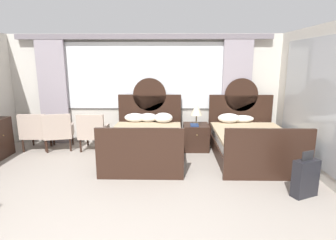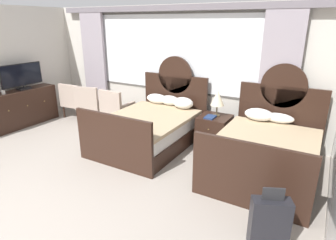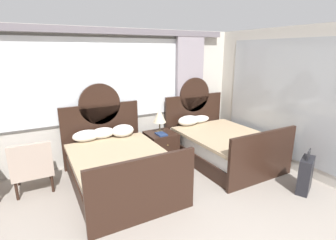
{
  "view_description": "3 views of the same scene",
  "coord_description": "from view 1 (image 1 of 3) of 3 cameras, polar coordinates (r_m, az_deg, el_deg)",
  "views": [
    {
      "loc": [
        0.72,
        -2.46,
        2.07
      ],
      "look_at": [
        0.62,
        2.8,
        0.92
      ],
      "focal_mm": 29.14,
      "sensor_mm": 36.0,
      "label": 1
    },
    {
      "loc": [
        3.07,
        -1.23,
        2.35
      ],
      "look_at": [
        0.97,
        2.41,
        0.89
      ],
      "focal_mm": 30.25,
      "sensor_mm": 36.0,
      "label": 2
    },
    {
      "loc": [
        -1.02,
        -0.72,
        2.27
      ],
      "look_at": [
        1.05,
        3.06,
        1.08
      ],
      "focal_mm": 27.06,
      "sensor_mm": 36.0,
      "label": 3
    }
  ],
  "objects": [
    {
      "name": "wall_back_window",
      "position": [
        6.85,
        -4.94,
        7.02
      ],
      "size": [
        6.64,
        0.22,
        2.7
      ],
      "color": "beige",
      "rests_on": "ground_plane"
    },
    {
      "name": "bed_near_window",
      "position": [
        5.91,
        -4.58,
        -4.48
      ],
      "size": [
        1.54,
        2.18,
        1.65
      ],
      "color": "black",
      "rests_on": "ground_plane"
    },
    {
      "name": "bed_near_mirror",
      "position": [
        6.1,
        16.79,
        -4.5
      ],
      "size": [
        1.54,
        2.18,
        1.65
      ],
      "color": "black",
      "rests_on": "ground_plane"
    },
    {
      "name": "nightstand_between_beds",
      "position": [
        6.48,
        5.83,
        -3.55
      ],
      "size": [
        0.59,
        0.61,
        0.6
      ],
      "color": "black",
      "rests_on": "ground_plane"
    },
    {
      "name": "table_lamp_on_nightstand",
      "position": [
        6.39,
        5.99,
        2.26
      ],
      "size": [
        0.27,
        0.27,
        0.51
      ],
      "color": "brown",
      "rests_on": "nightstand_between_beds"
    },
    {
      "name": "book_on_nightstand",
      "position": [
        6.28,
        5.54,
        -1.06
      ],
      "size": [
        0.18,
        0.26,
        0.03
      ],
      "color": "navy",
      "rests_on": "nightstand_between_beds"
    },
    {
      "name": "armchair_by_window_left",
      "position": [
        6.59,
        -15.41,
        -2.25
      ],
      "size": [
        0.61,
        0.61,
        0.89
      ],
      "color": "#B29E8E",
      "rests_on": "ground_plane"
    },
    {
      "name": "armchair_by_window_centre",
      "position": [
        6.86,
        -21.89,
        -2.12
      ],
      "size": [
        0.74,
        0.74,
        0.89
      ],
      "color": "#B29E8E",
      "rests_on": "ground_plane"
    },
    {
      "name": "armchair_by_window_right",
      "position": [
        7.08,
        -25.84,
        -2.04
      ],
      "size": [
        0.65,
        0.65,
        0.89
      ],
      "color": "#B29E8E",
      "rests_on": "ground_plane"
    },
    {
      "name": "suitcase_on_floor",
      "position": [
        4.78,
        26.79,
        -10.77
      ],
      "size": [
        0.45,
        0.33,
        0.73
      ],
      "color": "black",
      "rests_on": "ground_plane"
    }
  ]
}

